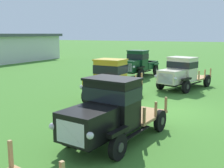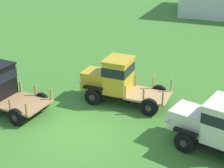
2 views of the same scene
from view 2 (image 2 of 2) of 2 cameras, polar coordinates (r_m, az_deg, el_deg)
ground_plane at (r=14.77m, az=-5.63°, el=-8.26°), size 240.00×240.00×0.00m
vintage_truck_midrow_center at (r=16.95m, az=0.70°, el=0.77°), size 4.51×1.95×2.28m
vintage_truck_far_side at (r=13.81m, az=17.30°, el=-6.43°), size 4.98×2.93×2.11m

